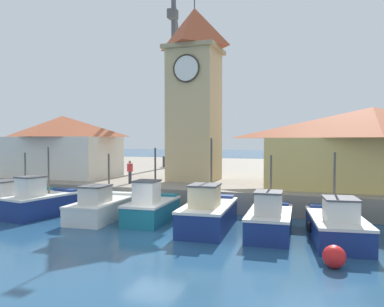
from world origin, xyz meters
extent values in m
plane|color=navy|center=(0.00, 0.00, 0.00)|extent=(300.00, 300.00, 0.00)
cube|color=gray|center=(0.00, 26.12, 0.66)|extent=(120.00, 40.00, 1.32)
cube|color=#196B7F|center=(-10.78, 2.97, 0.48)|extent=(2.36, 5.12, 0.96)
cube|color=#196B7F|center=(-10.59, 5.20, 1.08)|extent=(1.70, 0.74, 0.24)
cube|color=silver|center=(-10.78, 2.97, 1.01)|extent=(2.42, 5.18, 0.12)
cube|color=silver|center=(-10.85, 2.10, 1.48)|extent=(1.29, 1.58, 0.82)
cube|color=#4C4C51|center=(-10.85, 2.10, 1.93)|extent=(1.38, 1.67, 0.08)
cylinder|color=#4C4742|center=(-10.73, 3.59, 2.33)|extent=(0.10, 0.10, 2.53)
torus|color=black|center=(-11.81, 3.30, 0.48)|extent=(0.16, 0.53, 0.52)
cube|color=navy|center=(-8.11, 2.05, 0.57)|extent=(2.58, 4.37, 1.14)
cube|color=navy|center=(-7.80, 3.82, 1.26)|extent=(1.69, 0.87, 0.24)
cube|color=silver|center=(-8.11, 2.05, 1.19)|extent=(2.65, 4.44, 0.12)
cube|color=silver|center=(-8.24, 1.34, 1.77)|extent=(1.33, 1.41, 1.04)
cube|color=#4C4C51|center=(-8.24, 1.34, 2.33)|extent=(1.43, 1.50, 0.08)
cylinder|color=#4C4742|center=(-8.02, 2.55, 2.62)|extent=(0.10, 0.10, 2.73)
torus|color=black|center=(-9.09, 2.43, 0.57)|extent=(0.21, 0.53, 0.52)
cube|color=silver|center=(-4.41, 2.72, 0.46)|extent=(2.41, 5.24, 0.92)
cube|color=silver|center=(-4.58, 5.02, 1.04)|extent=(1.78, 0.72, 0.24)
cube|color=silver|center=(-4.41, 2.72, 0.97)|extent=(2.48, 5.30, 0.12)
cube|color=beige|center=(-4.35, 1.83, 1.45)|extent=(1.34, 1.62, 0.85)
cube|color=#4C4C51|center=(-4.35, 1.83, 1.92)|extent=(1.42, 1.70, 0.08)
cylinder|color=#4C4742|center=(-4.46, 3.36, 2.32)|extent=(0.10, 0.10, 2.58)
torus|color=black|center=(-5.53, 2.90, 0.46)|extent=(0.16, 0.53, 0.52)
cube|color=#196B7F|center=(-1.50, 2.87, 0.51)|extent=(2.12, 4.21, 1.02)
cube|color=#196B7F|center=(-1.61, 4.67, 1.14)|extent=(1.63, 0.69, 0.24)
cube|color=silver|center=(-1.50, 2.87, 1.07)|extent=(2.18, 4.28, 0.12)
cube|color=silver|center=(-1.46, 2.15, 1.68)|extent=(1.20, 1.30, 1.09)
cube|color=#4C4C51|center=(-1.46, 2.15, 2.26)|extent=(1.28, 1.38, 0.08)
cylinder|color=#4C4742|center=(-1.53, 3.38, 2.55)|extent=(0.10, 0.10, 2.83)
torus|color=black|center=(-2.53, 3.01, 0.51)|extent=(0.15, 0.53, 0.52)
cube|color=navy|center=(1.90, 2.17, 0.57)|extent=(2.43, 5.05, 1.15)
cube|color=navy|center=(1.75, 4.37, 1.27)|extent=(1.82, 0.72, 0.24)
cube|color=silver|center=(1.90, 2.17, 1.20)|extent=(2.50, 5.11, 0.12)
cube|color=beige|center=(1.97, 1.32, 1.75)|extent=(1.36, 1.56, 0.99)
cube|color=#4C4C51|center=(1.97, 1.32, 2.29)|extent=(1.44, 1.64, 0.08)
cylinder|color=#4C4742|center=(1.86, 2.79, 2.87)|extent=(0.10, 0.10, 3.23)
torus|color=black|center=(0.76, 2.34, 0.57)|extent=(0.16, 0.53, 0.52)
cube|color=navy|center=(4.89, 2.07, 0.50)|extent=(2.10, 4.42, 1.00)
cube|color=navy|center=(4.78, 3.98, 1.12)|extent=(1.62, 0.68, 0.24)
cube|color=silver|center=(4.89, 2.07, 1.05)|extent=(2.16, 4.49, 0.12)
cube|color=beige|center=(4.93, 1.31, 1.58)|extent=(1.19, 1.36, 0.94)
cube|color=#4C4C51|center=(4.93, 1.31, 2.09)|extent=(1.27, 1.44, 0.08)
cylinder|color=#4C4742|center=(4.86, 2.61, 2.39)|extent=(0.10, 0.10, 2.57)
torus|color=black|center=(3.86, 2.23, 0.50)|extent=(0.15, 0.53, 0.52)
cube|color=navy|center=(7.77, 1.96, 0.49)|extent=(2.74, 5.11, 0.98)
cube|color=navy|center=(7.46, 4.12, 1.10)|extent=(1.83, 0.84, 0.24)
cube|color=silver|center=(7.77, 1.96, 1.03)|extent=(2.81, 5.18, 0.12)
cube|color=silver|center=(7.89, 1.11, 1.52)|extent=(1.44, 1.62, 0.86)
cube|color=#4C4C51|center=(7.89, 1.11, 1.99)|extent=(1.53, 1.71, 0.08)
cylinder|color=#4C4742|center=(7.68, 2.56, 2.47)|extent=(0.10, 0.10, 2.76)
torus|color=black|center=(6.63, 2.04, 0.49)|extent=(0.19, 0.53, 0.52)
cube|color=tan|center=(-2.09, 11.67, 6.19)|extent=(3.44, 3.44, 9.74)
cube|color=tan|center=(-2.09, 11.67, 11.21)|extent=(3.94, 3.94, 0.30)
pyramid|color=#B25133|center=(-2.09, 11.67, 12.86)|extent=(3.94, 3.94, 3.00)
cylinder|color=white|center=(-2.09, 9.89, 9.51)|extent=(1.89, 0.12, 1.89)
torus|color=#332D23|center=(-2.09, 9.85, 9.51)|extent=(2.01, 0.12, 2.01)
cube|color=silver|center=(-13.51, 10.77, 2.99)|extent=(8.68, 5.20, 3.35)
pyramid|color=#C1603D|center=(-13.51, 10.77, 5.54)|extent=(9.08, 5.60, 1.76)
cube|color=tan|center=(10.14, 10.91, 2.93)|extent=(12.76, 6.37, 3.22)
pyramid|color=#C1603D|center=(10.14, 10.91, 5.51)|extent=(13.16, 6.77, 1.95)
cube|color=#353539|center=(-9.26, 25.16, 1.92)|extent=(2.00, 2.00, 1.20)
cylinder|color=#4C4C51|center=(-9.26, 25.16, 11.99)|extent=(0.56, 0.56, 18.95)
cylinder|color=#4C4C51|center=(-10.28, 28.41, 19.77)|extent=(2.42, 6.71, 2.63)
cube|color=#4C4C4C|center=(-8.86, 23.90, 18.50)|extent=(1.00, 1.00, 1.00)
sphere|color=red|center=(7.58, -1.75, 0.39)|extent=(0.79, 0.79, 0.79)
cylinder|color=#33333D|center=(-5.70, 8.12, 1.74)|extent=(0.22, 0.22, 0.85)
cube|color=red|center=(-5.70, 8.12, 2.45)|extent=(0.34, 0.22, 0.56)
sphere|color=#9E7051|center=(-5.70, 8.12, 2.84)|extent=(0.20, 0.20, 0.20)
camera|label=1|loc=(7.16, -15.32, 4.39)|focal=35.00mm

